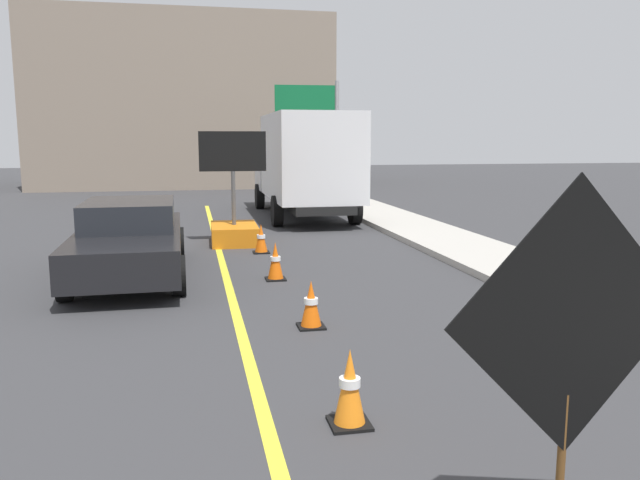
% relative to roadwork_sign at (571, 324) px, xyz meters
% --- Properties ---
extents(lane_center_stripe, '(0.14, 36.00, 0.01)m').
position_rel_roadwork_sign_xyz_m(lane_center_stripe, '(-1.50, 3.24, -1.47)').
color(lane_center_stripe, yellow).
rests_on(lane_center_stripe, ground).
extents(roadwork_sign, '(1.62, 0.22, 2.33)m').
position_rel_roadwork_sign_xyz_m(roadwork_sign, '(0.00, 0.00, 0.00)').
color(roadwork_sign, '#593819').
rests_on(roadwork_sign, ground).
extents(arrow_board_trailer, '(1.60, 1.82, 2.70)m').
position_rel_roadwork_sign_xyz_m(arrow_board_trailer, '(-1.08, 12.28, -0.99)').
color(arrow_board_trailer, orange).
rests_on(arrow_board_trailer, ground).
extents(box_truck, '(2.64, 7.59, 3.28)m').
position_rel_roadwork_sign_xyz_m(box_truck, '(1.53, 17.07, 0.32)').
color(box_truck, black).
rests_on(box_truck, ground).
extents(pickup_car, '(2.03, 5.16, 1.38)m').
position_rel_roadwork_sign_xyz_m(pickup_car, '(-3.22, 8.89, -0.77)').
color(pickup_car, black).
rests_on(pickup_car, ground).
extents(highway_guide_sign, '(2.79, 0.25, 5.00)m').
position_rel_roadwork_sign_xyz_m(highway_guide_sign, '(3.46, 24.09, 1.95)').
color(highway_guide_sign, gray).
rests_on(highway_guide_sign, ground).
extents(far_building_block, '(15.25, 9.99, 8.80)m').
position_rel_roadwork_sign_xyz_m(far_building_block, '(-2.28, 33.96, 2.93)').
color(far_building_block, gray).
rests_on(far_building_block, ground).
extents(traffic_cone_near_sign, '(0.36, 0.36, 0.70)m').
position_rel_roadwork_sign_xyz_m(traffic_cone_near_sign, '(-0.78, 2.01, -1.13)').
color(traffic_cone_near_sign, black).
rests_on(traffic_cone_near_sign, ground).
extents(traffic_cone_mid_lane, '(0.36, 0.36, 0.65)m').
position_rel_roadwork_sign_xyz_m(traffic_cone_mid_lane, '(-0.56, 4.97, -1.15)').
color(traffic_cone_mid_lane, black).
rests_on(traffic_cone_mid_lane, ground).
extents(traffic_cone_far_lane, '(0.36, 0.36, 0.68)m').
position_rel_roadwork_sign_xyz_m(traffic_cone_far_lane, '(-0.64, 7.98, -1.13)').
color(traffic_cone_far_lane, black).
rests_on(traffic_cone_far_lane, ground).
extents(traffic_cone_curbside, '(0.36, 0.36, 0.65)m').
position_rel_roadwork_sign_xyz_m(traffic_cone_curbside, '(-0.59, 10.75, -1.15)').
color(traffic_cone_curbside, black).
rests_on(traffic_cone_curbside, ground).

